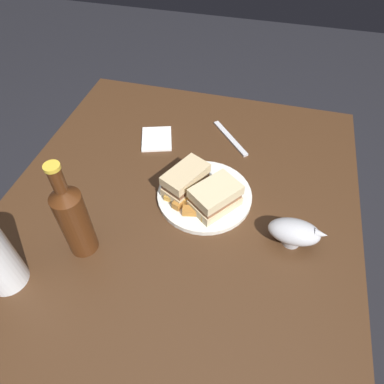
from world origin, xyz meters
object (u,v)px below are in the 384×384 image
Objects in this scene: sandwich_half_left at (186,180)px; napkin at (157,139)px; cider_bottle at (73,218)px; fork at (230,138)px; gravy_boat at (295,232)px; plate at (205,195)px; sandwich_half_right at (215,199)px.

sandwich_half_left reaches higher than napkin.
napkin is (0.41, -0.04, -0.10)m from cider_bottle.
napkin is 0.23m from fork.
cider_bottle is 2.40× the size of napkin.
cider_bottle is at bearing -70.46° from fork.
gravy_boat is at bearing -122.84° from napkin.
plate is 0.34m from cider_bottle.
napkin is at bearing 57.16° from gravy_boat.
sandwich_half_right reaches higher than napkin.
cider_bottle is 1.46× the size of fork.
gravy_boat is at bearing -74.13° from cider_bottle.
cider_bottle reaches higher than plate.
napkin is at bearing 45.84° from plate.
sandwich_half_left is 0.24m from napkin.
cider_bottle is 0.55m from fork.
cider_bottle is (-0.13, 0.47, 0.07)m from gravy_boat.
sandwich_half_right is 0.53× the size of cider_bottle.
sandwich_half_right reaches higher than fork.
sandwich_half_right is 0.20m from gravy_boat.
gravy_boat is (-0.05, -0.20, -0.01)m from sandwich_half_right.
sandwich_half_left is at bearing 72.48° from gravy_boat.
sandwich_half_right reaches higher than gravy_boat.
plate is at bearing 40.80° from sandwich_half_right.
napkin is at bearing -5.85° from cider_bottle.
napkin reaches higher than fork.
sandwich_half_left reaches higher than plate.
gravy_boat is at bearing -107.52° from sandwich_half_left.
sandwich_half_left is 1.27× the size of napkin.
sandwich_half_right reaches higher than plate.
plate is 1.78× the size of sandwich_half_left.
cider_bottle reaches higher than gravy_boat.
plate is 2.26× the size of napkin.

